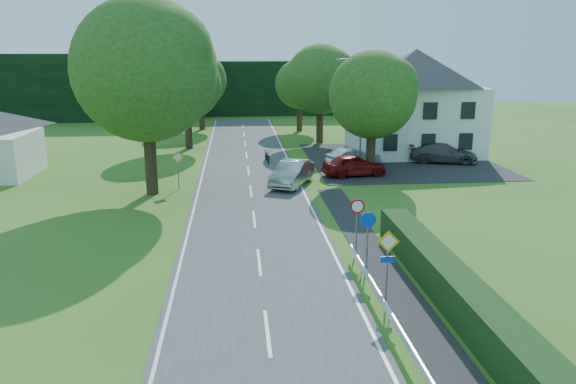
{
  "coord_description": "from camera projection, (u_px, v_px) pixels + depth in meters",
  "views": [
    {
      "loc": [
        -0.84,
        -9.86,
        8.65
      ],
      "look_at": [
        1.59,
        16.05,
        1.96
      ],
      "focal_mm": 35.0,
      "sensor_mm": 36.0,
      "label": 1
    }
  ],
  "objects": [
    {
      "name": "road",
      "position": [
        253.0,
        209.0,
        31.01
      ],
      "size": [
        7.0,
        80.0,
        0.04
      ],
      "primitive_type": "cube",
      "color": "#3D3D40",
      "rests_on": "ground"
    },
    {
      "name": "parked_car_silver_a",
      "position": [
        353.0,
        157.0,
        42.16
      ],
      "size": [
        4.4,
        3.0,
        1.37
      ],
      "primitive_type": "imported",
      "rotation": [
        0.0,
        0.0,
        1.98
      ],
      "color": "#ADACB1",
      "rests_on": "parking_pad"
    },
    {
      "name": "sign_priority_right",
      "position": [
        388.0,
        253.0,
        19.37
      ],
      "size": [
        0.78,
        0.09,
        2.59
      ],
      "color": "slate",
      "rests_on": "ground"
    },
    {
      "name": "sign_roundabout",
      "position": [
        368.0,
        229.0,
        22.29
      ],
      "size": [
        0.64,
        0.08,
        2.37
      ],
      "color": "slate",
      "rests_on": "ground"
    },
    {
      "name": "moving_car",
      "position": [
        292.0,
        173.0,
        36.14
      ],
      "size": [
        3.45,
        5.07,
        1.58
      ],
      "primitive_type": "imported",
      "rotation": [
        0.0,
        0.0,
        -0.41
      ],
      "color": "#A6A7AB",
      "rests_on": "road"
    },
    {
      "name": "tree_right_mid",
      "position": [
        372.0,
        114.0,
        38.43
      ],
      "size": [
        7.0,
        7.0,
        8.58
      ],
      "primitive_type": null,
      "color": "#1E4A16",
      "rests_on": "ground"
    },
    {
      "name": "tree_left_far",
      "position": [
        187.0,
        100.0,
        48.79
      ],
      "size": [
        7.0,
        7.0,
        8.58
      ],
      "primitive_type": null,
      "color": "#1E4A16",
      "rests_on": "ground"
    },
    {
      "name": "parked_car_red",
      "position": [
        354.0,
        165.0,
        38.83
      ],
      "size": [
        4.61,
        2.39,
        1.5
      ],
      "primitive_type": "imported",
      "rotation": [
        0.0,
        0.0,
        1.72
      ],
      "color": "maroon",
      "rests_on": "parking_pad"
    },
    {
      "name": "sign_speed_limit",
      "position": [
        357.0,
        213.0,
        24.19
      ],
      "size": [
        0.64,
        0.11,
        2.37
      ],
      "color": "slate",
      "rests_on": "ground"
    },
    {
      "name": "parking_pad",
      "position": [
        398.0,
        160.0,
        44.63
      ],
      "size": [
        14.0,
        16.0,
        0.04
      ],
      "primitive_type": "cube",
      "color": "black",
      "rests_on": "ground"
    },
    {
      "name": "treeline_right",
      "position": [
        301.0,
        88.0,
        75.23
      ],
      "size": [
        30.0,
        5.0,
        7.0
      ],
      "primitive_type": "cube",
      "color": "black",
      "rests_on": "ground"
    },
    {
      "name": "treeline_left",
      "position": [
        10.0,
        88.0,
        68.0
      ],
      "size": [
        44.0,
        6.0,
        8.0
      ],
      "primitive_type": "cube",
      "color": "black",
      "rests_on": "ground"
    },
    {
      "name": "line_centre",
      "position": [
        253.0,
        209.0,
        31.01
      ],
      "size": [
        0.12,
        80.0,
        0.01
      ],
      "primitive_type": null,
      "color": "white",
      "rests_on": "road"
    },
    {
      "name": "sign_priority_left",
      "position": [
        178.0,
        163.0,
        34.99
      ],
      "size": [
        0.78,
        0.09,
        2.44
      ],
      "color": "slate",
      "rests_on": "ground"
    },
    {
      "name": "tree_right_back",
      "position": [
        300.0,
        95.0,
        59.55
      ],
      "size": [
        6.2,
        6.2,
        7.56
      ],
      "primitive_type": null,
      "color": "#1E4A16",
      "rests_on": "ground"
    },
    {
      "name": "line_edge_left",
      "position": [
        194.0,
        210.0,
        30.71
      ],
      "size": [
        0.12,
        80.0,
        0.01
      ],
      "primitive_type": "cube",
      "color": "white",
      "rests_on": "road"
    },
    {
      "name": "line_edge_right",
      "position": [
        311.0,
        207.0,
        31.3
      ],
      "size": [
        0.12,
        80.0,
        0.01
      ],
      "primitive_type": "cube",
      "color": "white",
      "rests_on": "road"
    },
    {
      "name": "streetlight",
      "position": [
        360.0,
        108.0,
        40.28
      ],
      "size": [
        2.03,
        0.18,
        8.0
      ],
      "color": "slate",
      "rests_on": "ground"
    },
    {
      "name": "tree_left_back",
      "position": [
        201.0,
        92.0,
        60.47
      ],
      "size": [
        6.6,
        6.6,
        8.07
      ],
      "primitive_type": null,
      "color": "#1E4A16",
      "rests_on": "ground"
    },
    {
      "name": "house_white",
      "position": [
        414.0,
        101.0,
        46.62
      ],
      "size": [
        10.6,
        8.4,
        8.6
      ],
      "color": "silver",
      "rests_on": "ground"
    },
    {
      "name": "motorcycle",
      "position": [
        267.0,
        156.0,
        43.47
      ],
      "size": [
        0.88,
        2.07,
        1.06
      ],
      "primitive_type": "imported",
      "rotation": [
        0.0,
        0.0,
        0.09
      ],
      "color": "black",
      "rests_on": "road"
    },
    {
      "name": "tree_main",
      "position": [
        147.0,
        98.0,
        32.89
      ],
      "size": [
        9.4,
        9.4,
        11.64
      ],
      "primitive_type": null,
      "color": "#1E4A16",
      "rests_on": "ground"
    },
    {
      "name": "parked_car_grey",
      "position": [
        443.0,
        153.0,
        43.39
      ],
      "size": [
        5.52,
        3.41,
        1.49
      ],
      "primitive_type": "imported",
      "rotation": [
        0.0,
        0.0,
        1.3
      ],
      "color": "#48474C",
      "rests_on": "parking_pad"
    },
    {
      "name": "tree_right_far",
      "position": [
        320.0,
        94.0,
        51.74
      ],
      "size": [
        7.4,
        7.4,
        9.09
      ],
      "primitive_type": null,
      "color": "#1E4A16",
      "rests_on": "ground"
    },
    {
      "name": "parasol",
      "position": [
        410.0,
        146.0,
        44.21
      ],
      "size": [
        3.13,
        3.16,
        2.2
      ],
      "primitive_type": "imported",
      "rotation": [
        0.0,
        0.0,
        -0.38
      ],
      "color": "#AB0D0E",
      "rests_on": "parking_pad"
    }
  ]
}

